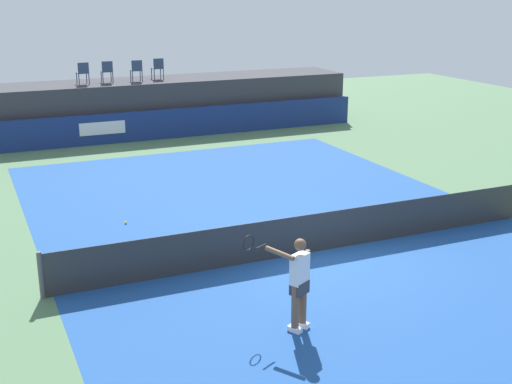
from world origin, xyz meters
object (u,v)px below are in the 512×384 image
spectator_chair_far_left (83,72)px  spectator_chair_center (136,70)px  tennis_player (298,281)px  tennis_ball (126,223)px  net_post_near (41,275)px  spectator_chair_left (107,71)px  spectator_chair_right (158,68)px

spectator_chair_far_left → spectator_chair_center: (2.20, -0.00, 0.00)m
spectator_chair_far_left → tennis_player: bearing=-88.6°
spectator_chair_center → tennis_ball: (-3.27, -11.21, -2.66)m
net_post_near → tennis_player: 5.23m
spectator_chair_left → spectator_chair_center: 1.21m
spectator_chair_far_left → spectator_chair_left: (1.00, 0.11, 0.00)m
net_post_near → spectator_chair_center: bearing=68.6°
spectator_chair_far_left → spectator_chair_left: same height
spectator_chair_left → net_post_near: (-4.65, -15.06, -2.19)m
spectator_chair_center → tennis_player: bearing=-95.5°
spectator_chair_right → tennis_player: size_ratio=0.50×
spectator_chair_right → tennis_ball: 12.62m
spectator_chair_far_left → spectator_chair_right: (3.22, 0.35, 0.00)m
spectator_chair_left → spectator_chair_center: (1.20, -0.11, 0.00)m
spectator_chair_far_left → net_post_near: spectator_chair_far_left is taller
spectator_chair_right → net_post_near: size_ratio=0.89×
spectator_chair_far_left → spectator_chair_left: bearing=6.2°
spectator_chair_far_left → tennis_ball: size_ratio=13.06×
spectator_chair_center → tennis_player: spectator_chair_center is taller
spectator_chair_center → net_post_near: spectator_chair_center is taller
spectator_chair_left → tennis_player: 18.36m
spectator_chair_center → spectator_chair_right: bearing=19.3°
spectator_chair_center → net_post_near: (-5.86, -14.95, -2.19)m
spectator_chair_left → tennis_ball: size_ratio=13.06×
net_post_near → tennis_ball: 4.57m
spectator_chair_far_left → tennis_player: size_ratio=0.50×
tennis_ball → spectator_chair_center: bearing=73.7°
spectator_chair_center → net_post_near: 16.21m
spectator_chair_left → net_post_near: spectator_chair_left is taller
spectator_chair_left → spectator_chair_center: bearing=-5.4°
spectator_chair_center → spectator_chair_right: size_ratio=1.00×
spectator_chair_left → net_post_near: bearing=-107.2°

